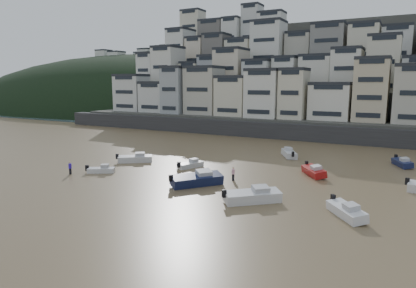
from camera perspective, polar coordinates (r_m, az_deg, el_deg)
The scene contains 15 objects.
sea_strip at distance 210.28m, azimuth -12.38°, elevation 5.89°, with size 340.00×340.00×0.00m, color #4E616F.
harbor_wall at distance 81.57m, azimuth 16.15°, elevation 1.63°, with size 140.00×3.00×3.50m, color #38383A.
hillside at distance 119.55m, azimuth 22.82°, elevation 9.06°, with size 141.04×66.00×50.00m.
headland at distance 193.00m, azimuth -10.93°, elevation 5.64°, with size 216.00×135.00×53.33m.
boat_a at distance 39.07m, azimuth 6.86°, elevation -7.68°, with size 6.48×2.12×1.77m, color silver, non-canonical shape.
boat_b at distance 37.17m, azimuth 20.52°, elevation -9.39°, with size 5.35×1.75×1.46m, color white, non-canonical shape.
boat_c at distance 44.92m, azimuth -1.74°, elevation -5.26°, with size 6.91×2.26×1.88m, color #151D41, non-canonical shape.
boat_e at distance 51.73m, azimuth 15.95°, elevation -3.88°, with size 5.46×1.79×1.49m, color #A31414, non-canonical shape.
boat_f at distance 54.37m, azimuth -2.72°, elevation -3.02°, with size 4.46×1.46×1.22m, color silver, non-canonical shape.
boat_h at distance 63.52m, azimuth 12.39°, elevation -1.24°, with size 5.81×1.90×1.59m, color silver, non-canonical shape.
boat_i at distance 62.27m, azimuth 27.71°, elevation -2.43°, with size 5.03×1.65×1.37m, color #161D44, non-canonical shape.
boat_j at distance 53.40m, azimuth -16.14°, elevation -3.69°, with size 3.99×1.31×1.09m, color silver, non-canonical shape.
boat_k at distance 59.12m, azimuth -11.17°, elevation -2.00°, with size 5.74×1.88×1.57m, color silver, non-canonical shape.
person_blue at distance 53.73m, azimuth -20.45°, elevation -3.48°, with size 0.44×0.44×1.74m, color #361AC8, non-canonical shape.
person_pink at distance 47.34m, azimuth 3.90°, elevation -4.60°, with size 0.44×0.44×1.74m, color #E19FB3, non-canonical shape.
Camera 1 is at (26.96, -14.08, 12.37)m, focal length 32.00 mm.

